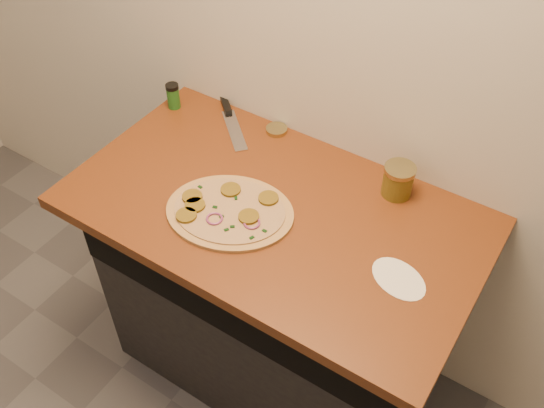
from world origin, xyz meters
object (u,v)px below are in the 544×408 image
Objects in this scene: pizza at (229,211)px; chefs_knife at (229,116)px; spice_shaker at (173,96)px; salsa_jar at (398,180)px.

pizza reaches higher than chefs_knife.
spice_shaker reaches higher than chefs_knife.
spice_shaker is at bearing -163.62° from chefs_knife.
salsa_jar is at bearing -3.13° from chefs_knife.
chefs_knife is at bearing 16.38° from spice_shaker.
salsa_jar is 0.82m from spice_shaker.
salsa_jar is (0.63, -0.03, 0.04)m from chefs_knife.
chefs_knife is 2.88× the size of spice_shaker.
pizza is 1.77× the size of chefs_knife.
salsa_jar reaches higher than chefs_knife.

